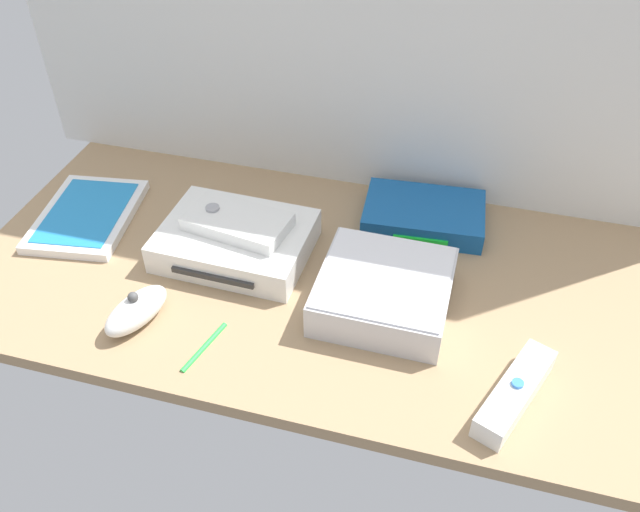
{
  "coord_description": "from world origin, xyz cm",
  "views": [
    {
      "loc": [
        18.07,
        -65.73,
        62.91
      ],
      "look_at": [
        0.0,
        0.0,
        4.0
      ],
      "focal_mm": 37.11,
      "sensor_mm": 36.0,
      "label": 1
    }
  ],
  "objects_px": {
    "mini_computer": "(384,291)",
    "game_case": "(87,215)",
    "game_console": "(236,241)",
    "network_router": "(424,215)",
    "remote_wand": "(515,393)",
    "stylus_pen": "(204,346)",
    "remote_classic_pad": "(237,222)",
    "remote_nunchuk": "(136,310)"
  },
  "relations": [
    {
      "from": "mini_computer",
      "to": "game_case",
      "type": "height_order",
      "value": "mini_computer"
    },
    {
      "from": "game_console",
      "to": "network_router",
      "type": "relative_size",
      "value": 1.14
    },
    {
      "from": "game_console",
      "to": "network_router",
      "type": "xyz_separation_m",
      "value": [
        0.25,
        0.14,
        -0.0
      ]
    },
    {
      "from": "game_console",
      "to": "remote_wand",
      "type": "bearing_deg",
      "value": -20.5
    },
    {
      "from": "network_router",
      "to": "stylus_pen",
      "type": "distance_m",
      "value": 0.4
    },
    {
      "from": "network_router",
      "to": "remote_classic_pad",
      "type": "bearing_deg",
      "value": -155.47
    },
    {
      "from": "mini_computer",
      "to": "stylus_pen",
      "type": "height_order",
      "value": "mini_computer"
    },
    {
      "from": "game_case",
      "to": "remote_classic_pad",
      "type": "xyz_separation_m",
      "value": [
        0.26,
        -0.01,
        0.05
      ]
    },
    {
      "from": "game_console",
      "to": "game_case",
      "type": "height_order",
      "value": "game_console"
    },
    {
      "from": "remote_nunchuk",
      "to": "remote_wand",
      "type": "bearing_deg",
      "value": 18.88
    },
    {
      "from": "game_console",
      "to": "network_router",
      "type": "bearing_deg",
      "value": 30.76
    },
    {
      "from": "network_router",
      "to": "remote_nunchuk",
      "type": "bearing_deg",
      "value": -141.02
    },
    {
      "from": "network_router",
      "to": "remote_classic_pad",
      "type": "relative_size",
      "value": 1.22
    },
    {
      "from": "mini_computer",
      "to": "remote_nunchuk",
      "type": "bearing_deg",
      "value": -159.19
    },
    {
      "from": "game_case",
      "to": "remote_wand",
      "type": "bearing_deg",
      "value": -23.37
    },
    {
      "from": "game_console",
      "to": "remote_nunchuk",
      "type": "height_order",
      "value": "remote_nunchuk"
    },
    {
      "from": "network_router",
      "to": "stylus_pen",
      "type": "relative_size",
      "value": 2.09
    },
    {
      "from": "game_console",
      "to": "remote_nunchuk",
      "type": "bearing_deg",
      "value": -112.44
    },
    {
      "from": "game_case",
      "to": "remote_nunchuk",
      "type": "bearing_deg",
      "value": -53.11
    },
    {
      "from": "network_router",
      "to": "remote_nunchuk",
      "type": "relative_size",
      "value": 1.73
    },
    {
      "from": "remote_classic_pad",
      "to": "game_console",
      "type": "bearing_deg",
      "value": -119.98
    },
    {
      "from": "game_case",
      "to": "remote_wand",
      "type": "xyz_separation_m",
      "value": [
        0.66,
        -0.18,
        0.01
      ]
    },
    {
      "from": "game_console",
      "to": "remote_nunchuk",
      "type": "distance_m",
      "value": 0.18
    },
    {
      "from": "game_case",
      "to": "remote_nunchuk",
      "type": "distance_m",
      "value": 0.25
    },
    {
      "from": "game_case",
      "to": "stylus_pen",
      "type": "distance_m",
      "value": 0.34
    },
    {
      "from": "remote_wand",
      "to": "stylus_pen",
      "type": "relative_size",
      "value": 1.67
    },
    {
      "from": "mini_computer",
      "to": "remote_classic_pad",
      "type": "distance_m",
      "value": 0.23
    },
    {
      "from": "remote_wand",
      "to": "game_console",
      "type": "bearing_deg",
      "value": -179.89
    },
    {
      "from": "network_router",
      "to": "remote_wand",
      "type": "relative_size",
      "value": 1.25
    },
    {
      "from": "remote_wand",
      "to": "remote_classic_pad",
      "type": "height_order",
      "value": "remote_classic_pad"
    },
    {
      "from": "remote_classic_pad",
      "to": "stylus_pen",
      "type": "height_order",
      "value": "remote_classic_pad"
    },
    {
      "from": "game_console",
      "to": "network_router",
      "type": "height_order",
      "value": "game_console"
    },
    {
      "from": "game_case",
      "to": "remote_classic_pad",
      "type": "bearing_deg",
      "value": -10.06
    },
    {
      "from": "remote_nunchuk",
      "to": "stylus_pen",
      "type": "xyz_separation_m",
      "value": [
        0.1,
        -0.02,
        -0.02
      ]
    },
    {
      "from": "network_router",
      "to": "remote_classic_pad",
      "type": "height_order",
      "value": "remote_classic_pad"
    },
    {
      "from": "stylus_pen",
      "to": "mini_computer",
      "type": "bearing_deg",
      "value": 33.57
    },
    {
      "from": "mini_computer",
      "to": "remote_wand",
      "type": "distance_m",
      "value": 0.21
    },
    {
      "from": "remote_wand",
      "to": "remote_classic_pad",
      "type": "relative_size",
      "value": 0.97
    },
    {
      "from": "remote_wand",
      "to": "remote_classic_pad",
      "type": "bearing_deg",
      "value": 179.35
    },
    {
      "from": "network_router",
      "to": "game_case",
      "type": "bearing_deg",
      "value": -169.91
    },
    {
      "from": "remote_wand",
      "to": "stylus_pen",
      "type": "distance_m",
      "value": 0.38
    },
    {
      "from": "mini_computer",
      "to": "remote_wand",
      "type": "xyz_separation_m",
      "value": [
        0.18,
        -0.11,
        -0.01
      ]
    }
  ]
}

